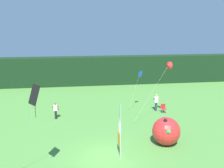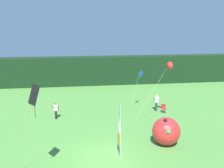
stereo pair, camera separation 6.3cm
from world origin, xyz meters
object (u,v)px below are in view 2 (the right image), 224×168
person_mid_field (56,110)px  kite_red_delta_2 (169,66)px  banner_flag (120,132)px  folding_chair (164,108)px  person_near_banner (156,102)px  kite_black_diamond_1 (34,98)px  kite_blue_delta_3 (140,74)px  inflatable_balloon (166,131)px

person_mid_field → kite_red_delta_2: kite_red_delta_2 is taller
banner_flag → folding_chair: bearing=53.9°
person_near_banner → kite_black_diamond_1: 15.56m
kite_red_delta_2 → kite_black_diamond_1: bearing=-140.7°
person_mid_field → kite_blue_delta_3: 9.12m
person_near_banner → person_mid_field: (-10.07, -0.88, -0.09)m
person_mid_field → person_near_banner: bearing=5.0°
kite_black_diamond_1 → person_mid_field: bearing=88.9°
banner_flag → kite_red_delta_2: 9.08m
kite_blue_delta_3 → banner_flag: bearing=-111.2°
folding_chair → banner_flag: bearing=-126.1°
person_mid_field → inflatable_balloon: size_ratio=0.75×
person_mid_field → folding_chair: (10.64, 0.21, -0.34)m
inflatable_balloon → person_mid_field: bearing=141.9°
person_near_banner → folding_chair: (0.57, -0.67, -0.43)m
kite_black_diamond_1 → banner_flag: bearing=23.9°
kite_red_delta_2 → kite_blue_delta_3: size_ratio=1.31×
banner_flag → kite_red_delta_2: kite_red_delta_2 is taller
person_mid_field → inflatable_balloon: bearing=-38.1°
person_near_banner → kite_red_delta_2: (0.18, -2.43, 4.15)m
inflatable_balloon → kite_red_delta_2: (1.84, 5.03, 4.06)m
folding_chair → kite_blue_delta_3: kite_blue_delta_3 is taller
folding_chair → kite_black_diamond_1: (-10.84, -10.32, 4.43)m
kite_black_diamond_1 → kite_red_delta_2: (10.45, 8.56, 0.15)m
person_mid_field → kite_blue_delta_3: size_ratio=0.38×
person_near_banner → banner_flag: bearing=-121.3°
person_mid_field → banner_flag: bearing=-59.4°
inflatable_balloon → kite_blue_delta_3: (0.05, 8.33, 2.76)m
person_near_banner → inflatable_balloon: inflatable_balloon is taller
person_near_banner → person_mid_field: bearing=-175.0°
person_near_banner → kite_red_delta_2: bearing=-85.8°
person_near_banner → person_mid_field: person_near_banner is taller
banner_flag → kite_blue_delta_3: kite_blue_delta_3 is taller
banner_flag → person_mid_field: banner_flag is taller
person_near_banner → folding_chair: bearing=-49.7°
person_near_banner → kite_red_delta_2: size_ratio=0.32×
person_near_banner → kite_black_diamond_1: bearing=-133.1°
person_near_banner → kite_blue_delta_3: (-1.62, 0.87, 2.85)m
inflatable_balloon → kite_black_diamond_1: (-8.61, -3.53, 3.91)m
inflatable_balloon → kite_red_delta_2: bearing=69.9°
banner_flag → person_mid_field: size_ratio=2.33×
person_mid_field → kite_red_delta_2: 11.20m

